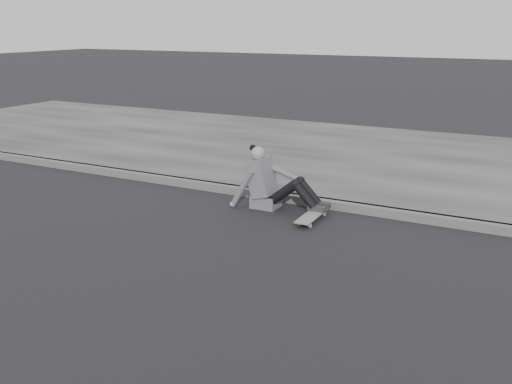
# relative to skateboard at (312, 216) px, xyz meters

# --- Properties ---
(ground) EXTENTS (80.00, 80.00, 0.00)m
(ground) POSITION_rel_skateboard_xyz_m (0.48, -1.96, -0.07)
(ground) COLOR black
(ground) RESTS_ON ground
(curb) EXTENTS (24.00, 0.16, 0.12)m
(curb) POSITION_rel_skateboard_xyz_m (0.48, 0.62, -0.01)
(curb) COLOR #525252
(curb) RESTS_ON ground
(sidewalk) EXTENTS (24.00, 6.00, 0.12)m
(sidewalk) POSITION_rel_skateboard_xyz_m (0.48, 3.64, -0.01)
(sidewalk) COLOR #3D3D3D
(sidewalk) RESTS_ON ground
(skateboard) EXTENTS (0.20, 0.78, 0.09)m
(skateboard) POSITION_rel_skateboard_xyz_m (0.00, 0.00, 0.00)
(skateboard) COLOR gray
(skateboard) RESTS_ON ground
(seated_woman) EXTENTS (1.38, 0.46, 0.88)m
(seated_woman) POSITION_rel_skateboard_xyz_m (-0.73, 0.25, 0.29)
(seated_woman) COLOR #555557
(seated_woman) RESTS_ON ground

